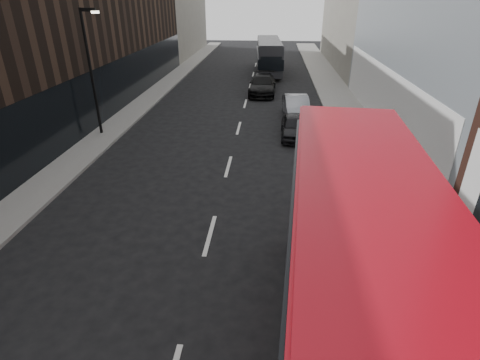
% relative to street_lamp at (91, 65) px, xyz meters
% --- Properties ---
extents(sidewalk_right, '(3.00, 80.00, 0.15)m').
position_rel_street_lamp_xyz_m(sidewalk_right, '(15.72, 7.00, -4.11)').
color(sidewalk_right, slate).
rests_on(sidewalk_right, ground).
extents(sidewalk_left, '(2.00, 80.00, 0.15)m').
position_rel_street_lamp_xyz_m(sidewalk_left, '(0.22, 7.00, -4.11)').
color(sidewalk_left, slate).
rests_on(sidewalk_left, ground).
extents(building_left_mid, '(5.00, 24.00, 14.00)m').
position_rel_street_lamp_xyz_m(building_left_mid, '(-3.28, 12.00, 2.82)').
color(building_left_mid, black).
rests_on(building_left_mid, ground).
extents(building_left_far, '(5.00, 20.00, 13.00)m').
position_rel_street_lamp_xyz_m(building_left_far, '(-3.28, 34.00, 2.32)').
color(building_left_far, slate).
rests_on(building_left_far, ground).
extents(street_lamp, '(1.06, 0.22, 7.00)m').
position_rel_street_lamp_xyz_m(street_lamp, '(0.00, 0.00, 0.00)').
color(street_lamp, black).
rests_on(street_lamp, sidewalk_left).
extents(red_bus, '(3.74, 12.22, 4.87)m').
position_rel_street_lamp_xyz_m(red_bus, '(12.03, -15.90, -1.48)').
color(red_bus, '#A90A18').
rests_on(red_bus, ground).
extents(grey_bus, '(3.05, 10.67, 3.41)m').
position_rel_street_lamp_xyz_m(grey_bus, '(9.82, 20.99, -2.36)').
color(grey_bus, black).
rests_on(grey_bus, ground).
extents(car_a, '(1.63, 3.94, 1.33)m').
position_rel_street_lamp_xyz_m(car_a, '(11.70, 0.68, -3.51)').
color(car_a, black).
rests_on(car_a, ground).
extents(car_b, '(1.93, 4.70, 1.52)m').
position_rel_street_lamp_xyz_m(car_b, '(12.00, 4.52, -3.42)').
color(car_b, gray).
rests_on(car_b, ground).
extents(car_c, '(2.32, 5.45, 1.57)m').
position_rel_street_lamp_xyz_m(car_c, '(9.46, 11.36, -3.40)').
color(car_c, black).
rests_on(car_c, ground).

